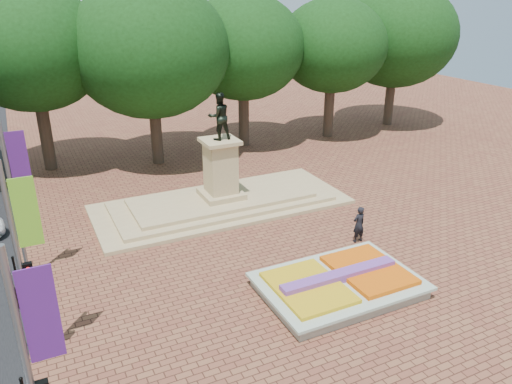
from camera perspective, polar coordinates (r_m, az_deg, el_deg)
The scene contains 7 objects.
ground at distance 21.81m, azimuth 4.16°, elevation -9.32°, with size 90.00×90.00×0.00m, color brown.
flower_bed at distance 20.68m, azimuth 9.51°, elevation -10.30°, with size 6.30×4.30×0.91m.
monument at distance 27.84m, azimuth -3.99°, elevation 0.05°, with size 14.00×6.00×6.40m.
tree_row_back at distance 36.27m, azimuth -6.90°, elevation 14.69°, with size 44.80×8.80×10.43m.
banner_poles at distance 16.49m, azimuth -25.04°, elevation -7.24°, with size 0.88×11.17×7.00m.
bollard_row at distance 18.15m, azimuth -25.26°, elevation -17.13°, with size 0.12×13.12×0.98m.
pedestrian at distance 24.41m, azimuth 11.66°, elevation -3.65°, with size 0.67×0.44×1.83m, color black.
Camera 1 is at (-9.50, -15.95, 11.45)m, focal length 35.00 mm.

